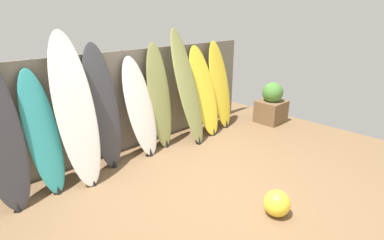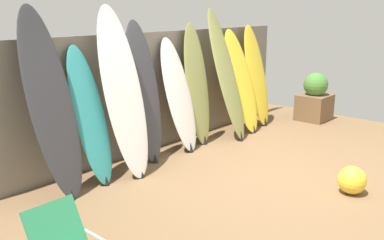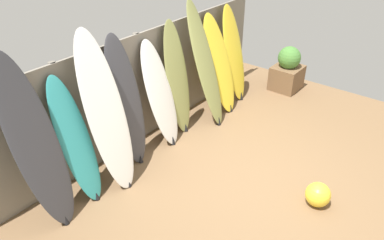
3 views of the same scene
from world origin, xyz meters
name	(u,v)px [view 3 (image 3 of 3)]	position (x,y,z in m)	size (l,w,h in m)	color
ground	(244,181)	(0.00, 0.00, 0.00)	(7.68, 7.68, 0.00)	brown
fence_back	(141,88)	(0.00, 2.01, 0.90)	(6.08, 0.11, 1.80)	gray
surfboard_charcoal_0	(36,146)	(-2.10, 1.61, 1.09)	(0.64, 0.71, 2.20)	#38383D
surfboard_teal_1	(76,142)	(-1.57, 1.64, 0.85)	(0.45, 0.63, 1.72)	teal
surfboard_white_2	(106,114)	(-1.11, 1.53, 1.09)	(0.63, 0.76, 2.20)	white
surfboard_charcoal_3	(126,103)	(-0.61, 1.70, 0.99)	(0.54, 0.49, 2.00)	#38383D
surfboard_white_4	(160,95)	(0.08, 1.67, 0.85)	(0.58, 0.61, 1.72)	white
surfboard_olive_5	(177,80)	(0.52, 1.69, 0.95)	(0.49, 0.46, 1.93)	olive
surfboard_olive_6	(205,65)	(1.06, 1.51, 1.07)	(0.52, 0.80, 2.16)	olive
surfboard_yellow_7	(220,65)	(1.60, 1.58, 0.89)	(0.62, 0.74, 1.80)	yellow
surfboard_yellow_8	(234,54)	(2.14, 1.61, 0.92)	(0.54, 0.57, 1.85)	yellow
planter_box	(288,70)	(3.16, 0.91, 0.42)	(0.61, 0.56, 0.93)	brown
beach_ball	(318,195)	(0.21, -1.01, 0.17)	(0.33, 0.33, 0.33)	yellow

